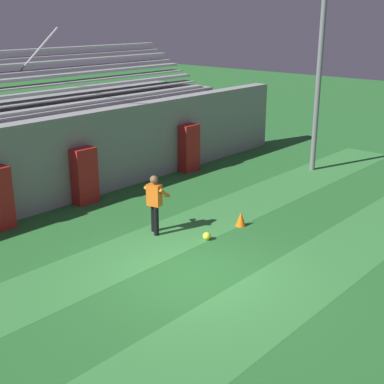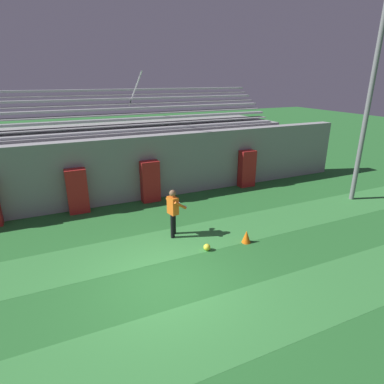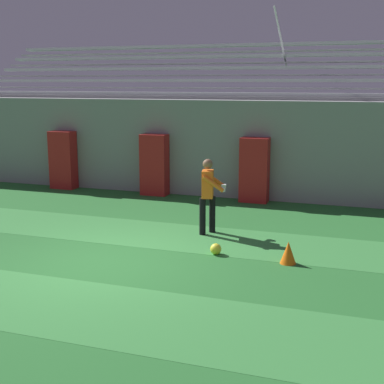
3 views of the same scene
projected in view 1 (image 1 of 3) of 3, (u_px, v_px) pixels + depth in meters
name	position (u px, v px, depth m)	size (l,w,h in m)	color
ground_plane	(193.00, 276.00, 12.44)	(80.00, 80.00, 0.00)	#286B2D
turf_stripe_mid	(263.00, 305.00, 11.18)	(28.00, 2.00, 0.01)	#38843D
turf_stripe_far	(134.00, 251.00, 13.72)	(28.00, 2.00, 0.01)	#38843D
back_wall	(32.00, 167.00, 16.11)	(24.00, 0.60, 2.80)	gray
padding_pillar_gate_right	(85.00, 176.00, 16.98)	(0.79, 0.44, 1.80)	#B21E1E
padding_pillar_far_right	(189.00, 148.00, 20.50)	(0.79, 0.44, 1.80)	#B21E1E
floodlight_pole	(323.00, 15.00, 19.09)	(0.90, 0.36, 9.26)	slate
goalkeeper	(155.00, 201.00, 14.58)	(0.60, 0.66, 1.67)	black
soccer_ball	(207.00, 236.00, 14.38)	(0.22, 0.22, 0.22)	yellow
traffic_cone	(241.00, 219.00, 15.31)	(0.30, 0.30, 0.42)	orange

